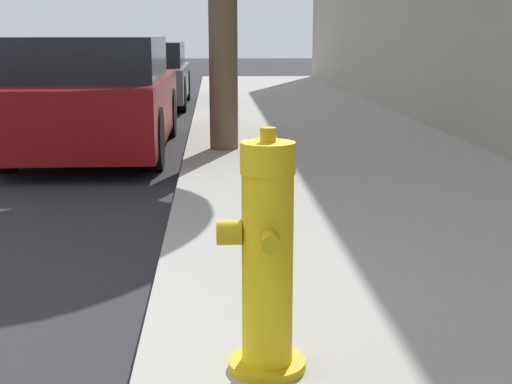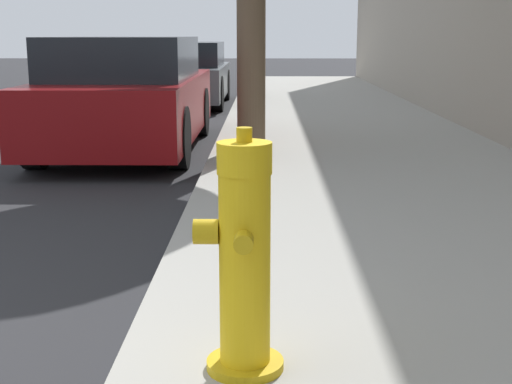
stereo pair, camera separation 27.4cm
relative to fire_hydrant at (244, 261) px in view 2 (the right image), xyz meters
name	(u,v)px [view 2 (the right image)]	position (x,y,z in m)	size (l,w,h in m)	color
fire_hydrant	(244,261)	(0.00, 0.00, 0.00)	(0.35, 0.36, 0.95)	#C39C11
parked_car_near	(128,96)	(-1.59, 6.04, 0.12)	(1.72, 4.11, 1.36)	maroon
parked_car_mid	(181,75)	(-1.59, 11.67, 0.06)	(1.78, 3.83, 1.24)	#4C5156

